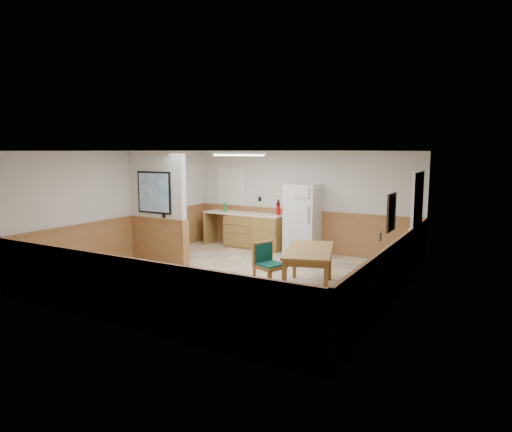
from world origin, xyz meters
The scene contains 20 objects.
ground centered at (0.00, 0.00, 0.00)m, with size 6.00×6.00×0.00m, color #C1AC8A.
ceiling centered at (0.00, 0.00, 2.50)m, with size 6.00×6.00×0.02m, color white.
back_wall centered at (0.00, 3.00, 1.25)m, with size 6.00×0.02×2.50m, color silver.
right_wall centered at (3.00, 0.00, 1.25)m, with size 0.02×6.00×2.50m, color silver.
left_wall centered at (-3.00, 0.00, 1.25)m, with size 0.02×6.00×2.50m, color silver.
wainscot_back centered at (0.00, 2.98, 0.50)m, with size 6.00×0.04×1.00m, color olive.
wainscot_right centered at (2.98, 0.00, 0.50)m, with size 0.04×6.00×1.00m, color olive.
wainscot_left centered at (-2.98, 0.00, 0.50)m, with size 0.04×6.00×1.00m, color olive.
partition_wall centered at (-2.25, 0.19, 1.23)m, with size 1.50×0.20×2.50m.
kitchen_counter centered at (-1.21, 2.68, 0.46)m, with size 2.20×0.61×1.00m.
exterior_door centered at (2.96, 1.90, 1.05)m, with size 0.07×1.02×2.15m.
kitchen_window centered at (-2.10, 2.98, 1.55)m, with size 0.80×0.04×1.00m.
wall_painting centered at (2.97, -0.30, 1.55)m, with size 0.04×0.50×0.60m.
fluorescent_fixture centered at (-0.80, 1.30, 2.45)m, with size 1.20×0.30×0.09m.
refrigerator centered at (0.19, 2.63, 0.86)m, with size 0.78×0.73×1.72m.
dining_table centered at (1.47, 0.00, 0.65)m, with size 1.27×1.79×0.75m.
dining_bench centered at (2.69, 0.10, 0.34)m, with size 0.63×1.52×0.45m.
dining_chair centered at (0.76, -0.28, 0.49)m, with size 0.75×0.63×0.85m.
fire_extinguisher centered at (-0.52, 2.73, 1.07)m, with size 0.12×0.12×0.39m.
soap_bottle centered at (-2.07, 2.65, 1.02)m, with size 0.08×0.08×0.25m, color #198B2D.
Camera 1 is at (4.59, -7.47, 2.49)m, focal length 32.00 mm.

